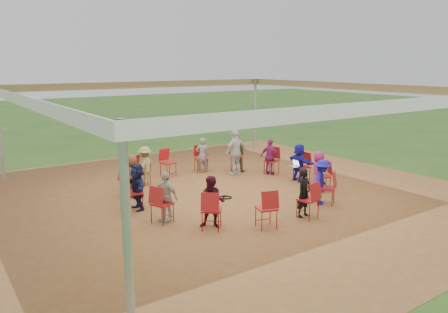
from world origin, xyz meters
TOP-DOWN VIEW (x-y plane):
  - ground at (0.00, 0.00)m, footprint 80.00×80.00m
  - dirt_patch at (0.00, 0.00)m, footprint 13.00×13.00m
  - tent at (0.00, 0.00)m, footprint 10.33×10.33m
  - chair_0 at (2.76, -0.18)m, footprint 0.47×0.45m
  - chair_1 at (2.56, 1.04)m, footprint 0.57×0.55m
  - chair_2 at (1.86, 2.05)m, footprint 0.61×0.61m
  - chair_3 at (0.79, 2.65)m, footprint 0.53×0.54m
  - chair_4 at (-0.44, 2.73)m, footprint 0.48×0.50m
  - chair_5 at (-1.58, 2.27)m, footprint 0.60×0.60m
  - chair_6 at (-2.41, 1.36)m, footprint 0.59×0.58m
  - chair_7 at (-2.76, 0.18)m, footprint 0.47×0.45m
  - chair_8 at (-2.56, -1.04)m, footprint 0.57×0.55m
  - chair_9 at (-1.86, -2.05)m, footprint 0.61×0.61m
  - chair_10 at (-0.79, -2.65)m, footprint 0.53×0.54m
  - chair_11 at (0.44, -2.73)m, footprint 0.48×0.50m
  - chair_12 at (1.58, -2.27)m, footprint 0.60×0.60m
  - chair_13 at (2.41, -1.36)m, footprint 0.59×0.58m
  - person_seated_0 at (2.64, -0.17)m, footprint 0.48×1.12m
  - person_seated_1 at (2.45, 0.99)m, footprint 0.59×0.78m
  - person_seated_2 at (1.78, 1.96)m, footprint 0.65×0.63m
  - person_seated_3 at (0.75, 2.53)m, footprint 0.50×0.40m
  - person_seated_4 at (-1.51, 2.17)m, footprint 0.85×0.75m
  - person_seated_5 at (-2.30, 1.30)m, footprint 0.57×0.66m
  - person_seated_6 at (-2.64, 0.17)m, footprint 0.48×1.12m
  - person_seated_7 at (-2.45, -0.99)m, footprint 0.59×0.78m
  - person_seated_8 at (-1.78, -1.96)m, footprint 0.65×0.63m
  - person_seated_9 at (0.42, -2.61)m, footprint 0.47×0.35m
  - person_seated_10 at (1.51, -2.17)m, footprint 0.85×0.75m
  - person_seated_11 at (2.30, -1.30)m, footprint 0.57×0.66m
  - standing_person at (1.48, 1.60)m, footprint 0.95×0.59m
  - cable_coil at (-0.26, -0.32)m, footprint 0.43×0.43m
  - laptop at (2.47, -0.16)m, footprint 0.25×0.30m

SIDE VIEW (x-z plane):
  - ground at x=0.00m, z-range 0.00..0.00m
  - dirt_patch at x=0.00m, z-range 0.01..0.01m
  - cable_coil at x=-0.26m, z-range 0.01..0.04m
  - chair_0 at x=2.76m, z-range 0.00..0.90m
  - chair_1 at x=2.56m, z-range 0.00..0.90m
  - chair_2 at x=1.86m, z-range 0.00..0.90m
  - chair_3 at x=0.79m, z-range 0.00..0.90m
  - chair_4 at x=-0.44m, z-range 0.00..0.90m
  - chair_5 at x=-1.58m, z-range 0.00..0.90m
  - chair_6 at x=-2.41m, z-range 0.00..0.90m
  - chair_7 at x=-2.76m, z-range 0.00..0.90m
  - chair_8 at x=-2.56m, z-range 0.00..0.90m
  - chair_9 at x=-1.86m, z-range 0.00..0.90m
  - chair_10 at x=-0.79m, z-range 0.00..0.90m
  - chair_11 at x=0.44m, z-range 0.00..0.90m
  - chair_12 at x=1.58m, z-range 0.00..0.90m
  - chair_13 at x=2.41m, z-range 0.00..0.90m
  - laptop at x=2.47m, z-range 0.46..0.66m
  - person_seated_0 at x=2.64m, z-range 0.01..1.19m
  - person_seated_1 at x=2.45m, z-range 0.01..1.19m
  - person_seated_2 at x=1.78m, z-range 0.01..1.19m
  - person_seated_3 at x=0.75m, z-range 0.01..1.19m
  - person_seated_4 at x=-1.51m, z-range 0.01..1.19m
  - person_seated_5 at x=-2.30m, z-range 0.01..1.19m
  - person_seated_6 at x=-2.64m, z-range 0.01..1.19m
  - person_seated_7 at x=-2.45m, z-range 0.01..1.19m
  - person_seated_8 at x=-1.78m, z-range 0.01..1.19m
  - person_seated_9 at x=0.42m, z-range 0.01..1.19m
  - person_seated_10 at x=1.51m, z-range 0.01..1.19m
  - person_seated_11 at x=2.30m, z-range 0.01..1.19m
  - standing_person at x=1.48m, z-range 0.01..1.53m
  - tent at x=0.00m, z-range 0.87..3.87m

